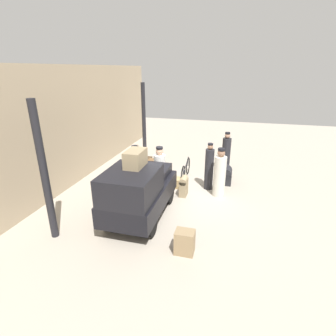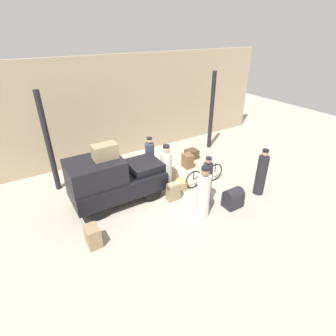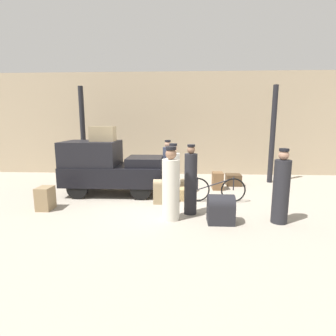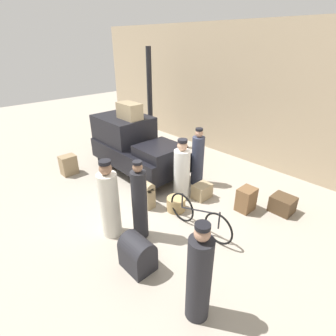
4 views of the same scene
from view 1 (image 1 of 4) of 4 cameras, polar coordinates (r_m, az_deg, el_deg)
ground_plane at (r=9.74m, az=0.84°, el=-5.75°), size 30.00×30.00×0.00m
station_building_facade at (r=10.67m, az=-21.06°, el=8.08°), size 16.00×0.15×4.50m
canopy_pillar_left at (r=7.34m, az=-25.34°, el=-1.14°), size 0.20×0.20×3.73m
canopy_pillar_right at (r=13.62m, az=-5.27°, el=10.23°), size 0.20×0.20×3.73m
truck at (r=7.96m, az=-6.42°, el=-4.93°), size 3.20×1.52×1.75m
bicycle at (r=11.01m, az=3.86°, el=-0.40°), size 1.80×0.04×0.78m
wicker_basket at (r=10.28m, az=1.73°, el=-3.17°), size 0.48×0.48×0.35m
porter_carrying_trunk at (r=9.51m, az=11.18°, el=-1.44°), size 0.43×0.43×1.80m
porter_lifting_near_truck at (r=11.94m, az=12.52°, el=3.10°), size 0.37×0.37×1.78m
conductor_in_dark_uniform at (r=9.98m, az=8.93°, el=-0.04°), size 0.33×0.33×1.81m
porter_with_bicycle at (r=9.87m, az=-1.82°, el=-0.54°), size 0.43×0.43×1.68m
porter_standing_middle at (r=9.94m, az=-7.10°, el=-0.31°), size 0.36×0.36×1.73m
trunk_large_brown at (r=12.45m, az=-4.86°, el=1.33°), size 0.54×0.49×0.42m
suitcase_black_upright at (r=9.52m, az=3.41°, el=-3.84°), size 0.46×0.26×0.73m
suitcase_small_leather at (r=10.56m, az=-3.06°, el=-2.35°), size 0.38×0.50×0.40m
trunk_umber_medium at (r=11.63m, az=-3.14°, el=0.43°), size 0.36×0.46×0.61m
suitcase_tan_flat at (r=10.78m, az=12.42°, el=-1.53°), size 0.62×0.48×0.70m
trunk_wicker_pale at (r=6.79m, az=3.64°, el=-15.80°), size 0.37×0.48×0.63m
trunk_on_truck_roof at (r=7.44m, az=-7.12°, el=2.06°), size 0.78×0.46×0.48m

